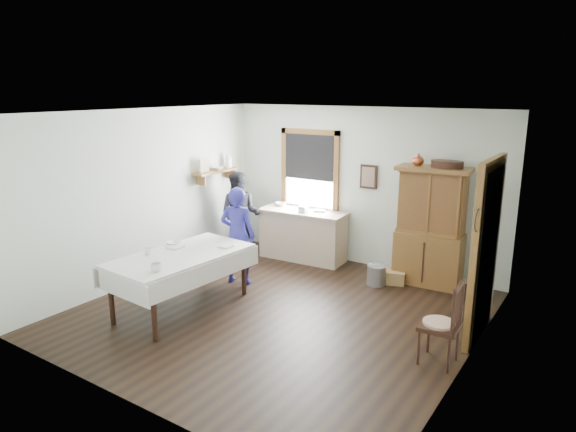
{
  "coord_description": "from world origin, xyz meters",
  "views": [
    {
      "loc": [
        3.7,
        -5.35,
        3.0
      ],
      "look_at": [
        -0.03,
        0.3,
        1.3
      ],
      "focal_mm": 32.0,
      "sensor_mm": 36.0,
      "label": 1
    }
  ],
  "objects": [
    {
      "name": "counter_bowl",
      "position": [
        -1.47,
        2.23,
        0.92
      ],
      "size": [
        0.21,
        0.21,
        0.06
      ],
      "primitive_type": "imported",
      "rotation": [
        0.0,
        0.0,
        -0.05
      ],
      "color": "white",
      "rests_on": "work_counter"
    },
    {
      "name": "spindle_chair",
      "position": [
        2.24,
        -0.09,
        0.49
      ],
      "size": [
        0.47,
        0.47,
        0.97
      ],
      "primitive_type": "cube",
      "rotation": [
        0.0,
        0.0,
        0.05
      ],
      "color": "black",
      "rests_on": "room"
    },
    {
      "name": "rug_beater",
      "position": [
        2.45,
        0.3,
        1.72
      ],
      "size": [
        0.01,
        0.27,
        0.27
      ],
      "primitive_type": "torus",
      "rotation": [
        0.0,
        1.57,
        0.0
      ],
      "color": "black",
      "rests_on": "room"
    },
    {
      "name": "pail",
      "position": [
        0.7,
        1.7,
        0.16
      ],
      "size": [
        0.31,
        0.31,
        0.32
      ],
      "primitive_type": "cube",
      "rotation": [
        0.0,
        0.0,
        -0.04
      ],
      "color": "#989BA0",
      "rests_on": "room"
    },
    {
      "name": "table_bowl",
      "position": [
        -1.57,
        -0.37,
        0.82
      ],
      "size": [
        0.22,
        0.22,
        0.05
      ],
      "primitive_type": "imported",
      "rotation": [
        0.0,
        0.0,
        -0.0
      ],
      "color": "white",
      "rests_on": "dining_table"
    },
    {
      "name": "woman_blue",
      "position": [
        -1.16,
        0.59,
        0.71
      ],
      "size": [
        0.6,
        0.48,
        1.43
      ],
      "primitive_type": "imported",
      "rotation": [
        0.0,
        0.0,
        3.43
      ],
      "color": "navy",
      "rests_on": "room"
    },
    {
      "name": "work_counter",
      "position": [
        -0.92,
        2.12,
        0.45
      ],
      "size": [
        1.6,
        0.7,
        0.89
      ],
      "primitive_type": "cube",
      "rotation": [
        0.0,
        0.0,
        0.07
      ],
      "color": "tan",
      "rests_on": "room"
    },
    {
      "name": "dining_table",
      "position": [
        -1.19,
        -0.62,
        0.4
      ],
      "size": [
        1.2,
        2.07,
        0.8
      ],
      "primitive_type": "cube",
      "rotation": [
        0.0,
        0.0,
        -0.08
      ],
      "color": "silver",
      "rests_on": "room"
    },
    {
      "name": "table_cup_b",
      "position": [
        -1.55,
        -0.86,
        0.84
      ],
      "size": [
        0.11,
        0.11,
        0.1
      ],
      "primitive_type": "imported",
      "rotation": [
        0.0,
        0.0,
        -0.14
      ],
      "color": "white",
      "rests_on": "dining_table"
    },
    {
      "name": "china_hutch",
      "position": [
        1.34,
        2.18,
        0.92
      ],
      "size": [
        1.12,
        0.58,
        1.85
      ],
      "primitive_type": "cube",
      "rotation": [
        0.0,
        0.0,
        0.06
      ],
      "color": "olive",
      "rests_on": "room"
    },
    {
      "name": "figure_dark",
      "position": [
        -1.95,
        1.64,
        0.72
      ],
      "size": [
        0.86,
        0.78,
        1.44
      ],
      "primitive_type": "imported",
      "rotation": [
        0.0,
        0.0,
        0.41
      ],
      "color": "black",
      "rests_on": "room"
    },
    {
      "name": "wicker_basket",
      "position": [
        0.9,
        1.9,
        0.1
      ],
      "size": [
        0.41,
        0.35,
        0.2
      ],
      "primitive_type": "cube",
      "rotation": [
        0.0,
        0.0,
        0.35
      ],
      "color": "olive",
      "rests_on": "room"
    },
    {
      "name": "counter_book",
      "position": [
        -0.76,
        2.26,
        0.9
      ],
      "size": [
        0.23,
        0.27,
        0.02
      ],
      "primitive_type": "imported",
      "rotation": [
        0.0,
        0.0,
        0.32
      ],
      "color": "#7E6754",
      "rests_on": "work_counter"
    },
    {
      "name": "window",
      "position": [
        -1.0,
        2.46,
        1.62
      ],
      "size": [
        1.18,
        0.07,
        1.48
      ],
      "color": "white",
      "rests_on": "room"
    },
    {
      "name": "room",
      "position": [
        0.0,
        0.0,
        1.35
      ],
      "size": [
        5.01,
        5.01,
        2.7
      ],
      "color": "black",
      "rests_on": "ground"
    },
    {
      "name": "shelf_bowl",
      "position": [
        -2.37,
        1.55,
        1.6
      ],
      "size": [
        0.22,
        0.22,
        0.05
      ],
      "primitive_type": "imported",
      "color": "white",
      "rests_on": "wall_shelf"
    },
    {
      "name": "framed_picture",
      "position": [
        0.15,
        2.46,
        1.55
      ],
      "size": [
        0.3,
        0.04,
        0.4
      ],
      "primitive_type": "cube",
      "color": "black",
      "rests_on": "room"
    },
    {
      "name": "wall_shelf",
      "position": [
        -2.37,
        1.54,
        1.57
      ],
      "size": [
        0.24,
        1.0,
        0.44
      ],
      "color": "olive",
      "rests_on": "room"
    },
    {
      "name": "table_cup_a",
      "position": [
        -0.95,
        -1.26,
        0.85
      ],
      "size": [
        0.18,
        0.18,
        0.11
      ],
      "primitive_type": "imported",
      "rotation": [
        0.0,
        0.0,
        -0.41
      ],
      "color": "white",
      "rests_on": "dining_table"
    },
    {
      "name": "doorway",
      "position": [
        2.46,
        0.85,
        1.16
      ],
      "size": [
        0.09,
        1.14,
        2.22
      ],
      "color": "#483B33",
      "rests_on": "room"
    }
  ]
}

